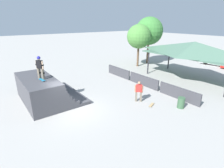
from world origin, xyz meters
name	(u,v)px	position (x,y,z in m)	size (l,w,h in m)	color
ground_plane	(71,110)	(0.00, 0.00, 0.00)	(160.00, 160.00, 0.00)	#A3A09B
quarter_pipe_ramp	(43,91)	(-2.79, -1.09, 0.92)	(5.52, 4.39, 2.06)	#424247
skater_on_deck	(40,66)	(-2.32, -1.21, 3.08)	(0.73, 0.53, 1.76)	#6B6051
skateboard_on_deck	(42,80)	(-1.90, -1.29, 2.12)	(0.84, 0.31, 0.09)	blue
bystander_walking	(139,90)	(1.89, 5.09, 0.96)	(0.57, 0.57, 1.73)	#6B6051
skateboard_on_ground	(151,105)	(3.08, 5.36, 0.06)	(0.49, 0.80, 0.09)	red
barrier_fence	(143,81)	(-0.47, 8.13, 0.53)	(11.93, 0.12, 1.05)	#3D3D42
pavilion_shelter	(194,49)	(1.29, 13.77, 3.45)	(10.50, 4.84, 4.20)	#2D2D33
tree_beside_pavilion	(139,37)	(-6.70, 13.43, 4.20)	(3.32, 3.32, 5.88)	brown
tree_far_back	(149,31)	(-7.27, 16.06, 4.81)	(4.06, 4.06, 6.85)	brown
trash_bin	(181,103)	(4.65, 6.85, 0.42)	(0.52, 0.52, 0.85)	#385B3D
parked_car_silver	(217,61)	(-0.03, 23.35, 0.60)	(4.48, 2.16, 1.27)	#A8AAAF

